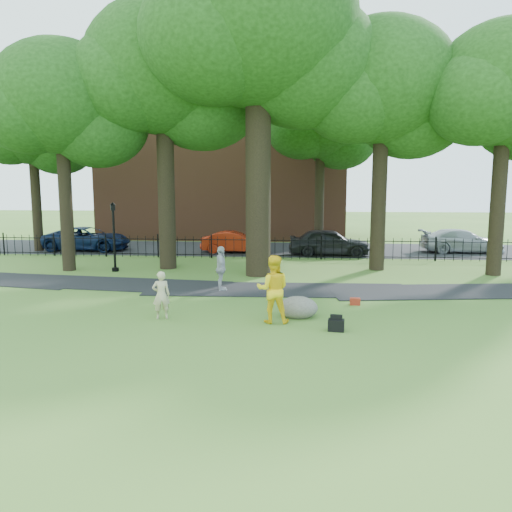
# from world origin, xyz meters

# --- Properties ---
(ground) EXTENTS (120.00, 120.00, 0.00)m
(ground) POSITION_xyz_m (0.00, 0.00, 0.00)
(ground) COLOR #3D6623
(ground) RESTS_ON ground
(footpath) EXTENTS (36.07, 3.85, 0.03)m
(footpath) POSITION_xyz_m (1.00, 3.90, 0.00)
(footpath) COLOR black
(footpath) RESTS_ON ground
(street) EXTENTS (80.00, 7.00, 0.02)m
(street) POSITION_xyz_m (0.00, 16.00, 0.00)
(street) COLOR black
(street) RESTS_ON ground
(iron_fence) EXTENTS (44.00, 0.04, 1.20)m
(iron_fence) POSITION_xyz_m (0.00, 12.00, 0.60)
(iron_fence) COLOR black
(iron_fence) RESTS_ON ground
(brick_building) EXTENTS (18.00, 8.00, 12.00)m
(brick_building) POSITION_xyz_m (-4.00, 24.00, 6.00)
(brick_building) COLOR brown
(brick_building) RESTS_ON ground
(big_tree) EXTENTS (10.08, 8.61, 14.37)m
(big_tree) POSITION_xyz_m (0.13, 7.09, 10.14)
(big_tree) COLOR black
(big_tree) RESTS_ON ground
(tree_row) EXTENTS (26.82, 7.96, 12.42)m
(tree_row) POSITION_xyz_m (0.52, 8.40, 8.15)
(tree_row) COLOR black
(tree_row) RESTS_ON ground
(woman) EXTENTS (0.62, 0.51, 1.46)m
(woman) POSITION_xyz_m (-2.29, -0.50, 0.73)
(woman) COLOR #C3B286
(woman) RESTS_ON ground
(man) EXTENTS (1.00, 0.79, 1.99)m
(man) POSITION_xyz_m (1.08, -0.63, 1.00)
(man) COLOR yellow
(man) RESTS_ON ground
(pedestrian) EXTENTS (0.62, 1.07, 1.71)m
(pedestrian) POSITION_xyz_m (-1.12, 3.58, 0.86)
(pedestrian) COLOR #A7A7AC
(pedestrian) RESTS_ON ground
(boulder) EXTENTS (1.47, 1.33, 0.70)m
(boulder) POSITION_xyz_m (1.81, 0.03, 0.35)
(boulder) COLOR #6E665C
(boulder) RESTS_ON ground
(lamppost) EXTENTS (0.32, 0.32, 3.22)m
(lamppost) POSITION_xyz_m (-6.73, 7.41, 1.58)
(lamppost) COLOR black
(lamppost) RESTS_ON ground
(backpack) EXTENTS (0.47, 0.33, 0.33)m
(backpack) POSITION_xyz_m (2.87, -1.34, 0.17)
(backpack) COLOR black
(backpack) RESTS_ON ground
(red_bag) EXTENTS (0.35, 0.23, 0.23)m
(red_bag) POSITION_xyz_m (3.72, 1.76, 0.12)
(red_bag) COLOR maroon
(red_bag) RESTS_ON ground
(red_sedan) EXTENTS (3.90, 1.43, 1.28)m
(red_sedan) POSITION_xyz_m (-2.01, 14.19, 0.64)
(red_sedan) COLOR maroon
(red_sedan) RESTS_ON ground
(navy_van) EXTENTS (5.20, 2.45, 1.44)m
(navy_van) POSITION_xyz_m (-11.14, 14.49, 0.72)
(navy_van) COLOR #0B1938
(navy_van) RESTS_ON ground
(grey_car) EXTENTS (4.54, 1.85, 1.55)m
(grey_car) POSITION_xyz_m (3.51, 13.50, 0.77)
(grey_car) COLOR black
(grey_car) RESTS_ON ground
(silver_car) EXTENTS (4.87, 2.17, 1.39)m
(silver_car) POSITION_xyz_m (11.42, 15.50, 0.69)
(silver_car) COLOR #A1A5A9
(silver_car) RESTS_ON ground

